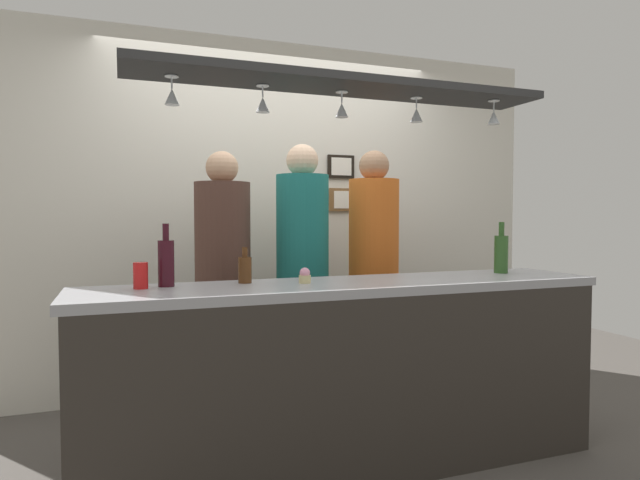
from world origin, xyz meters
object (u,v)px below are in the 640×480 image
at_px(person_middle_teal_shirt, 302,252).
at_px(drink_can, 141,276).
at_px(bottle_champagne_green, 501,253).
at_px(cupcake, 305,276).
at_px(person_left_brown_shirt, 223,261).
at_px(person_right_orange_shirt, 374,252).
at_px(picture_frame_upper_small, 341,167).
at_px(bottle_beer_brown_stubby, 245,269).
at_px(bottle_wine_dark_red, 166,262).
at_px(picture_frame_lower_pair, 347,200).

distance_m(person_middle_teal_shirt, drink_can, 1.24).
height_order(bottle_champagne_green, cupcake, bottle_champagne_green).
bearing_deg(person_left_brown_shirt, person_right_orange_shirt, -0.00).
bearing_deg(drink_can, person_middle_teal_shirt, 34.47).
relative_size(person_right_orange_shirt, picture_frame_upper_small, 7.91).
bearing_deg(person_right_orange_shirt, picture_frame_upper_small, 88.99).
height_order(person_middle_teal_shirt, drink_can, person_middle_teal_shirt).
bearing_deg(bottle_beer_brown_stubby, cupcake, -21.38).
distance_m(bottle_champagne_green, bottle_beer_brown_stubby, 1.52).
bearing_deg(bottle_champagne_green, person_middle_teal_shirt, 144.37).
distance_m(bottle_wine_dark_red, cupcake, 0.67).
xyz_separation_m(bottle_champagne_green, cupcake, (-1.24, -0.05, -0.08)).
relative_size(person_middle_teal_shirt, drink_can, 14.42).
bearing_deg(person_middle_teal_shirt, bottle_champagne_green, -35.63).
relative_size(person_left_brown_shirt, drink_can, 13.89).
xyz_separation_m(bottle_champagne_green, picture_frame_upper_small, (-0.47, 1.32, 0.60)).
bearing_deg(bottle_champagne_green, picture_frame_upper_small, 109.64).
distance_m(person_left_brown_shirt, drink_can, 0.86).
bearing_deg(person_middle_teal_shirt, bottle_beer_brown_stubby, -128.53).
height_order(bottle_champagne_green, bottle_wine_dark_red, same).
height_order(person_middle_teal_shirt, bottle_champagne_green, person_middle_teal_shirt).
height_order(person_left_brown_shirt, person_middle_teal_shirt, person_middle_teal_shirt).
relative_size(drink_can, picture_frame_lower_pair, 0.41).
bearing_deg(cupcake, bottle_champagne_green, 2.47).
xyz_separation_m(person_right_orange_shirt, bottle_champagne_green, (0.48, -0.71, 0.03)).
bearing_deg(picture_frame_upper_small, drink_can, -139.63).
bearing_deg(cupcake, drink_can, 175.15).
relative_size(person_left_brown_shirt, cupcake, 21.72).
bearing_deg(person_right_orange_shirt, bottle_champagne_green, -55.88).
bearing_deg(person_middle_teal_shirt, picture_frame_lower_pair, 46.75).
distance_m(bottle_beer_brown_stubby, picture_frame_lower_pair, 1.72).
bearing_deg(bottle_beer_brown_stubby, drink_can, -174.98).
xyz_separation_m(person_left_brown_shirt, drink_can, (-0.50, -0.70, 0.00)).
bearing_deg(picture_frame_upper_small, bottle_champagne_green, -70.36).
relative_size(bottle_beer_brown_stubby, picture_frame_lower_pair, 0.60).
bearing_deg(person_left_brown_shirt, person_middle_teal_shirt, -0.00).
distance_m(drink_can, picture_frame_upper_small, 2.13).
relative_size(bottle_champagne_green, cupcake, 3.85).
xyz_separation_m(person_left_brown_shirt, picture_frame_lower_pair, (1.09, 0.61, 0.40)).
relative_size(cupcake, picture_frame_upper_small, 0.35).
height_order(person_left_brown_shirt, drink_can, person_left_brown_shirt).
xyz_separation_m(person_left_brown_shirt, bottle_wine_dark_red, (-0.39, -0.66, 0.06)).
bearing_deg(drink_can, bottle_beer_brown_stubby, 5.02).
distance_m(bottle_champagne_green, drink_can, 2.01).
distance_m(person_left_brown_shirt, person_right_orange_shirt, 1.03).
bearing_deg(bottle_wine_dark_red, bottle_beer_brown_stubby, -0.02).
relative_size(bottle_beer_brown_stubby, cupcake, 2.31).
relative_size(bottle_champagne_green, drink_can, 2.46).
distance_m(person_left_brown_shirt, cupcake, 0.81).
xyz_separation_m(bottle_champagne_green, drink_can, (-2.01, 0.01, -0.06)).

